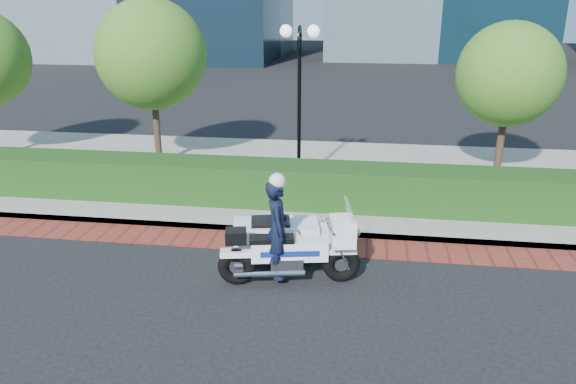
# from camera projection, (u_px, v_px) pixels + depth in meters

# --- Properties ---
(ground) EXTENTS (120.00, 120.00, 0.00)m
(ground) POSITION_uv_depth(u_px,v_px,m) (214.00, 272.00, 10.83)
(ground) COLOR black
(ground) RESTS_ON ground
(brick_strip) EXTENTS (60.00, 1.00, 0.01)m
(brick_strip) POSITION_uv_depth(u_px,v_px,m) (232.00, 240.00, 12.23)
(brick_strip) COLOR maroon
(brick_strip) RESTS_ON ground
(sidewalk) EXTENTS (60.00, 8.00, 0.15)m
(sidewalk) POSITION_uv_depth(u_px,v_px,m) (268.00, 175.00, 16.41)
(sidewalk) COLOR gray
(sidewalk) RESTS_ON ground
(hedge_main) EXTENTS (18.00, 1.20, 1.00)m
(hedge_main) POSITION_uv_depth(u_px,v_px,m) (251.00, 182.00, 13.98)
(hedge_main) COLOR black
(hedge_main) RESTS_ON sidewalk
(lamppost) EXTENTS (1.02, 0.70, 4.21)m
(lamppost) POSITION_uv_depth(u_px,v_px,m) (299.00, 81.00, 14.57)
(lamppost) COLOR black
(lamppost) RESTS_ON sidewalk
(tree_b) EXTENTS (3.20, 3.20, 4.89)m
(tree_b) POSITION_uv_depth(u_px,v_px,m) (151.00, 55.00, 16.24)
(tree_b) COLOR #332319
(tree_b) RESTS_ON sidewalk
(tree_c) EXTENTS (2.80, 2.80, 4.30)m
(tree_c) POSITION_uv_depth(u_px,v_px,m) (509.00, 75.00, 15.01)
(tree_c) COLOR #332319
(tree_c) RESTS_ON sidewalk
(police_motorcycle) EXTENTS (2.62, 1.88, 2.13)m
(police_motorcycle) POSITION_uv_depth(u_px,v_px,m) (283.00, 238.00, 10.54)
(police_motorcycle) COLOR black
(police_motorcycle) RESTS_ON ground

